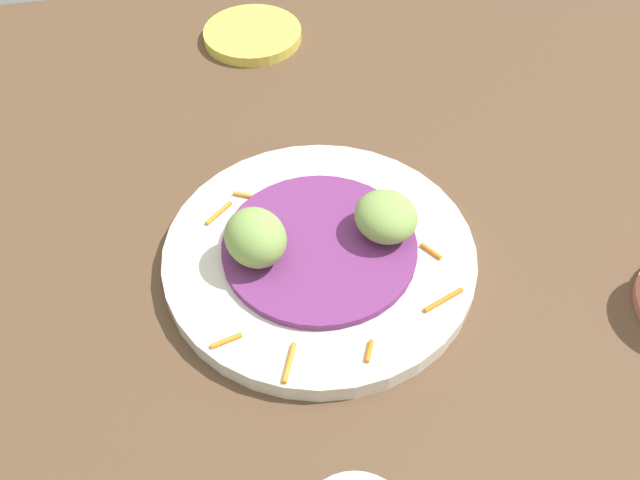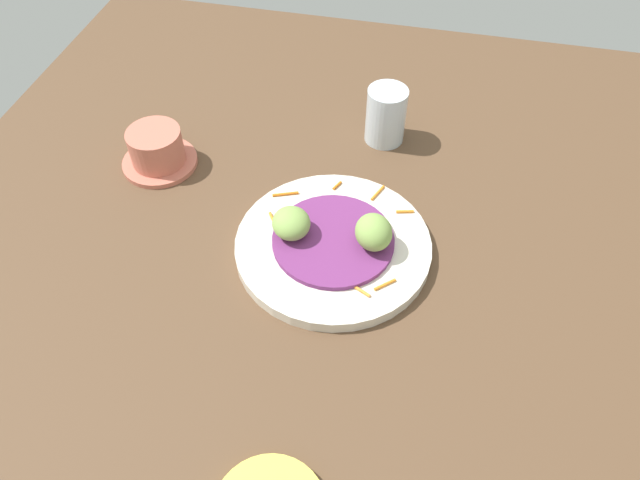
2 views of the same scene
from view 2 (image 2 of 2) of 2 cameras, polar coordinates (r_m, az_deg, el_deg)
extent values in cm
cube|color=brown|center=(87.35, -1.60, 2.16)|extent=(110.00, 110.00, 2.00)
cylinder|color=silver|center=(81.25, 1.25, -0.57)|extent=(26.50, 26.50, 1.73)
cylinder|color=#702D6B|center=(80.31, 1.26, 0.00)|extent=(16.43, 16.43, 0.74)
cylinder|color=orange|center=(84.93, 8.07, 2.70)|extent=(1.00, 2.46, 0.40)
cylinder|color=orange|center=(87.10, 5.51, 4.48)|extent=(3.24, 1.64, 0.40)
cylinder|color=orange|center=(86.68, -3.30, 4.39)|extent=(1.75, 3.66, 0.40)
cylinder|color=orange|center=(76.28, 6.20, -4.23)|extent=(2.41, 2.61, 0.40)
cylinder|color=orange|center=(75.50, 3.82, -4.76)|extent=(1.70, 2.89, 0.40)
cylinder|color=orange|center=(87.84, 1.64, 5.20)|extent=(1.83, 1.14, 0.40)
cylinder|color=orange|center=(83.48, -4.56, 2.09)|extent=(1.99, 1.51, 0.40)
ellipsoid|color=#84A851|center=(78.02, 5.12, 0.75)|extent=(6.94, 6.59, 4.49)
ellipsoid|color=#84A851|center=(79.33, -2.47, 1.56)|extent=(7.14, 7.00, 3.69)
cylinder|color=#C66B56|center=(97.13, -14.94, 7.19)|extent=(11.52, 11.52, 0.80)
cylinder|color=#C66B56|center=(95.18, -15.31, 8.57)|extent=(8.18, 8.18, 5.39)
cylinder|color=silver|center=(96.62, 6.28, 11.69)|extent=(6.30, 6.30, 9.13)
camera|label=1|loc=(0.90, 13.63, 37.05)|focal=38.17mm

